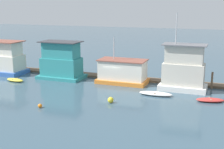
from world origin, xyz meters
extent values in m
plane|color=#385160|center=(0.00, 0.00, 0.00)|extent=(200.00, 200.00, 0.00)
cube|color=brown|center=(0.00, 2.77, 0.15)|extent=(51.00, 1.95, 0.30)
cube|color=#3866B7|center=(-18.05, -0.39, 0.31)|extent=(6.31, 4.06, 0.63)
cube|color=silver|center=(-18.05, -0.39, 1.80)|extent=(5.56, 3.30, 2.35)
cube|color=silver|center=(-18.05, -0.39, 3.99)|extent=(4.98, 2.72, 2.03)
cube|color=brown|center=(-18.05, -0.39, 5.06)|extent=(5.86, 3.60, 0.12)
cube|color=teal|center=(-8.24, -0.03, 0.23)|extent=(6.55, 4.09, 0.47)
cube|color=teal|center=(-8.24, -0.03, 1.74)|extent=(5.54, 3.07, 2.55)
cube|color=teal|center=(-8.24, -0.03, 4.16)|extent=(5.01, 2.54, 2.29)
cube|color=#38383D|center=(-8.24, -0.03, 5.37)|extent=(5.84, 3.37, 0.12)
cube|color=orange|center=(1.02, 0.45, 0.27)|extent=(6.88, 3.80, 0.54)
cube|color=silver|center=(1.02, 0.45, 1.84)|extent=(6.21, 3.13, 2.60)
cube|color=brown|center=(1.02, 0.45, 3.20)|extent=(6.51, 3.43, 0.12)
cylinder|color=#B2B2B7|center=(-0.28, 0.45, 4.76)|extent=(0.12, 0.12, 3.01)
cube|color=white|center=(9.34, -0.35, 0.34)|extent=(5.89, 3.35, 0.68)
cube|color=beige|center=(9.34, -0.35, 2.05)|extent=(5.09, 2.55, 2.75)
cube|color=beige|center=(9.34, -0.35, 4.58)|extent=(4.60, 2.06, 2.30)
cube|color=slate|center=(9.34, -0.35, 5.79)|extent=(5.39, 2.85, 0.12)
cylinder|color=#B2B2B7|center=(8.21, -0.35, 7.74)|extent=(0.12, 0.12, 3.79)
ellipsoid|color=yellow|center=(-13.53, -4.01, 0.19)|extent=(3.11, 1.76, 0.39)
cube|color=#997F60|center=(-13.53, -4.01, 0.33)|extent=(0.35, 1.05, 0.08)
ellipsoid|color=white|center=(6.67, -3.95, 0.22)|extent=(4.01, 1.47, 0.43)
cube|color=#997F60|center=(6.67, -3.95, 0.37)|extent=(0.18, 1.19, 0.08)
ellipsoid|color=red|center=(12.93, -4.27, 0.21)|extent=(3.29, 2.03, 0.41)
cube|color=#997F60|center=(12.93, -4.27, 0.35)|extent=(0.43, 1.11, 0.08)
cylinder|color=brown|center=(12.76, 1.55, 1.10)|extent=(0.26, 0.26, 2.19)
cylinder|color=brown|center=(-12.31, 1.55, 0.76)|extent=(0.29, 0.29, 1.52)
sphere|color=yellow|center=(2.62, -8.51, 0.33)|extent=(0.66, 0.66, 0.66)
sphere|color=orange|center=(-3.75, -12.69, 0.22)|extent=(0.44, 0.44, 0.44)
camera|label=1|loc=(14.21, -39.32, 10.73)|focal=50.00mm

